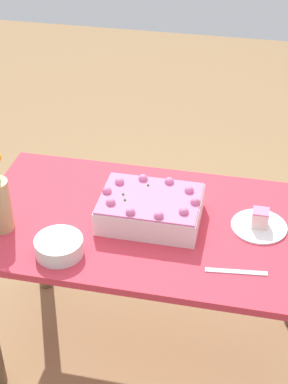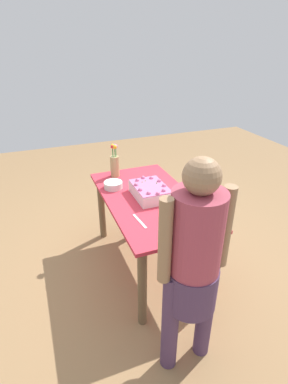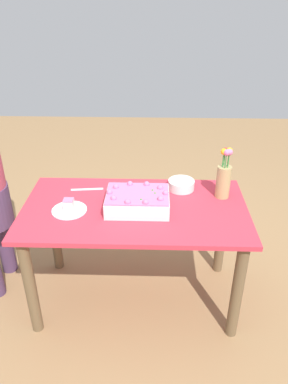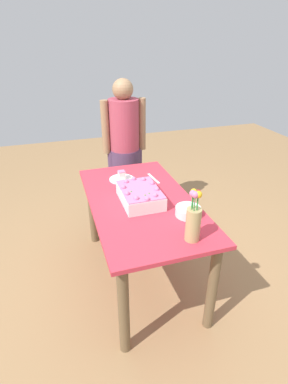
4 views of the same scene
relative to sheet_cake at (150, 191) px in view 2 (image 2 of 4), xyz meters
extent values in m
plane|color=#947049|center=(0.02, -0.01, -0.80)|extent=(8.00, 8.00, 0.00)
cube|color=#CA3041|center=(0.02, -0.01, -0.07)|extent=(1.39, 0.76, 0.03)
cylinder|color=brown|center=(-0.60, -0.32, -0.44)|extent=(0.07, 0.07, 0.71)
cylinder|color=brown|center=(0.64, -0.32, -0.44)|extent=(0.07, 0.07, 0.71)
cylinder|color=brown|center=(-0.60, 0.29, -0.44)|extent=(0.07, 0.07, 0.71)
cylinder|color=brown|center=(0.64, 0.29, -0.44)|extent=(0.07, 0.07, 0.71)
cube|color=silver|center=(0.00, 0.00, -0.01)|extent=(0.38, 0.28, 0.10)
cube|color=#D16999|center=(0.00, 0.00, 0.05)|extent=(0.37, 0.27, 0.01)
sphere|color=#D16999|center=(0.17, 0.00, 0.06)|extent=(0.04, 0.04, 0.04)
sphere|color=#D16999|center=(0.14, 0.07, 0.06)|extent=(0.04, 0.04, 0.04)
sphere|color=#D16999|center=(0.05, 0.11, 0.06)|extent=(0.04, 0.04, 0.04)
sphere|color=#D16999|center=(-0.05, 0.11, 0.06)|extent=(0.04, 0.04, 0.04)
sphere|color=#D16999|center=(-0.14, 0.07, 0.06)|extent=(0.04, 0.04, 0.04)
sphere|color=#D16999|center=(-0.17, 0.00, 0.06)|extent=(0.04, 0.04, 0.04)
sphere|color=#D16999|center=(-0.14, -0.07, 0.06)|extent=(0.04, 0.04, 0.04)
sphere|color=#D16999|center=(-0.05, -0.11, 0.06)|extent=(0.04, 0.04, 0.04)
sphere|color=#D16999|center=(0.05, -0.11, 0.06)|extent=(0.04, 0.04, 0.04)
sphere|color=#D16999|center=(0.14, -0.07, 0.06)|extent=(0.04, 0.04, 0.04)
cone|color=#2D8438|center=(-0.02, 0.07, 0.05)|extent=(0.02, 0.02, 0.02)
cone|color=#2D8438|center=(-0.10, 0.00, 0.05)|extent=(0.02, 0.02, 0.02)
cone|color=#2D8438|center=(-0.09, -0.04, 0.05)|extent=(0.02, 0.02, 0.02)
cylinder|color=white|center=(0.41, 0.04, -0.05)|extent=(0.21, 0.21, 0.01)
cube|color=#F6DACD|center=(0.41, 0.04, -0.01)|extent=(0.06, 0.06, 0.07)
cube|color=pink|center=(0.41, 0.04, 0.02)|extent=(0.06, 0.06, 0.01)
cube|color=silver|center=(0.35, -0.23, -0.05)|extent=(0.22, 0.04, 0.00)
cylinder|color=tan|center=(-0.54, -0.16, 0.05)|extent=(0.09, 0.09, 0.21)
cylinder|color=#2D8438|center=(-0.52, -0.16, 0.21)|extent=(0.01, 0.01, 0.10)
sphere|color=#F2A71F|center=(-0.52, -0.16, 0.26)|extent=(0.04, 0.04, 0.04)
cylinder|color=#2D8438|center=(-0.53, -0.15, 0.21)|extent=(0.01, 0.01, 0.10)
sphere|color=#D86792|center=(-0.53, -0.15, 0.26)|extent=(0.04, 0.04, 0.04)
cylinder|color=#2D8438|center=(-0.55, -0.15, 0.21)|extent=(0.01, 0.01, 0.10)
sphere|color=#CE6990|center=(-0.55, -0.15, 0.26)|extent=(0.04, 0.04, 0.04)
cylinder|color=#2D8438|center=(-0.55, -0.17, 0.21)|extent=(0.01, 0.01, 0.10)
sphere|color=yellow|center=(-0.55, -0.17, 0.26)|extent=(0.04, 0.04, 0.04)
cylinder|color=#2D8438|center=(-0.53, -0.18, 0.21)|extent=(0.01, 0.01, 0.10)
sphere|color=red|center=(-0.53, -0.18, 0.26)|extent=(0.03, 0.03, 0.03)
cylinder|color=silver|center=(-0.28, -0.26, -0.02)|extent=(0.17, 0.17, 0.06)
cylinder|color=#4B3352|center=(1.01, -0.01, -0.41)|extent=(0.11, 0.11, 0.78)
cylinder|color=#4B3352|center=(1.01, -0.27, -0.41)|extent=(0.11, 0.11, 0.78)
cylinder|color=#4B3352|center=(1.01, -0.14, -0.14)|extent=(0.31, 0.31, 0.28)
cylinder|color=#A13C4D|center=(1.01, -0.14, 0.24)|extent=(0.30, 0.30, 0.52)
sphere|color=#95704E|center=(1.01, -0.14, 0.59)|extent=(0.20, 0.20, 0.20)
cylinder|color=#95704E|center=(1.01, 0.05, 0.24)|extent=(0.08, 0.08, 0.52)
cylinder|color=#95704E|center=(1.01, -0.33, 0.24)|extent=(0.08, 0.08, 0.52)
camera|label=1|loc=(0.34, -1.75, 1.35)|focal=55.00mm
camera|label=2|loc=(2.17, -0.89, 1.20)|focal=28.00mm
camera|label=3|loc=(-0.10, 1.94, 1.16)|focal=35.00mm
camera|label=4|loc=(-1.85, 0.56, 1.04)|focal=28.00mm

